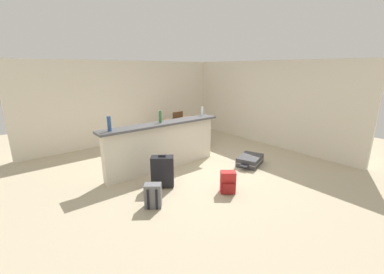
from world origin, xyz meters
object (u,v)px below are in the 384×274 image
(bottle_blue, at_px, (109,124))
(bottle_clear, at_px, (202,111))
(dining_table, at_px, (185,122))
(backpack_grey, at_px, (153,196))
(bottle_green, at_px, (160,117))
(suitcase_upright_black, at_px, (163,171))
(dining_chair_far_side, at_px, (176,124))
(backpack_red, at_px, (228,183))
(dining_chair_near_partition, at_px, (197,130))
(suitcase_flat_charcoal, at_px, (250,160))

(bottle_blue, relative_size, bottle_clear, 1.28)
(dining_table, height_order, backpack_grey, dining_table)
(bottle_blue, height_order, bottle_green, bottle_blue)
(bottle_clear, bearing_deg, suitcase_upright_black, -153.91)
(dining_chair_far_side, bearing_deg, dining_table, -90.50)
(bottle_clear, bearing_deg, dining_table, 72.15)
(bottle_blue, xyz_separation_m, backpack_red, (1.52, -1.76, -1.05))
(bottle_blue, bearing_deg, dining_chair_far_side, 32.93)
(bottle_green, relative_size, bottle_clear, 1.20)
(bottle_blue, bearing_deg, backpack_grey, -83.03)
(backpack_grey, bearing_deg, bottle_clear, 31.32)
(dining_chair_near_partition, bearing_deg, suitcase_upright_black, -144.39)
(suitcase_upright_black, bearing_deg, bottle_green, 58.98)
(dining_chair_near_partition, distance_m, backpack_grey, 3.45)
(dining_chair_far_side, xyz_separation_m, suitcase_flat_charcoal, (0.08, -3.00, -0.41))
(dining_table, bearing_deg, backpack_red, -113.60)
(bottle_clear, distance_m, backpack_grey, 2.90)
(suitcase_flat_charcoal, relative_size, suitcase_upright_black, 1.33)
(dining_chair_near_partition, bearing_deg, suitcase_flat_charcoal, -87.20)
(bottle_clear, relative_size, backpack_grey, 0.54)
(bottle_clear, distance_m, backpack_red, 2.32)
(bottle_green, distance_m, dining_table, 2.26)
(bottle_clear, xyz_separation_m, dining_chair_far_side, (0.42, 1.78, -0.70))
(bottle_blue, relative_size, dining_table, 0.26)
(bottle_clear, height_order, dining_chair_far_side, bottle_clear)
(dining_chair_far_side, bearing_deg, bottle_clear, -103.26)
(dining_table, relative_size, suitcase_flat_charcoal, 1.23)
(bottle_green, height_order, dining_chair_far_side, bottle_green)
(dining_table, bearing_deg, bottle_blue, -154.40)
(bottle_green, height_order, bottle_clear, bottle_green)
(bottle_green, height_order, suitcase_upright_black, bottle_green)
(suitcase_flat_charcoal, height_order, backpack_red, backpack_red)
(bottle_green, relative_size, backpack_red, 0.65)
(dining_chair_far_side, distance_m, suitcase_upright_black, 3.46)
(dining_chair_far_side, bearing_deg, bottle_blue, -147.07)
(bottle_blue, relative_size, backpack_red, 0.69)
(bottle_blue, bearing_deg, dining_table, 25.60)
(bottle_clear, distance_m, suitcase_upright_black, 2.18)
(bottle_green, xyz_separation_m, suitcase_upright_black, (-0.49, -0.81, -0.91))
(backpack_grey, bearing_deg, bottle_green, 52.91)
(dining_chair_far_side, xyz_separation_m, backpack_grey, (-2.74, -3.19, -0.31))
(dining_table, xyz_separation_m, dining_chair_far_side, (0.00, 0.49, -0.13))
(bottle_clear, relative_size, backpack_red, 0.54)
(dining_table, xyz_separation_m, dining_chair_near_partition, (-0.01, -0.60, -0.13))
(bottle_green, bearing_deg, dining_table, 38.28)
(bottle_green, distance_m, suitcase_flat_charcoal, 2.42)
(bottle_green, xyz_separation_m, dining_chair_far_side, (1.72, 1.84, -0.72))
(suitcase_upright_black, bearing_deg, dining_table, 44.50)
(suitcase_flat_charcoal, bearing_deg, dining_chair_far_side, 91.47)
(dining_table, xyz_separation_m, suitcase_flat_charcoal, (0.08, -2.51, -0.54))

